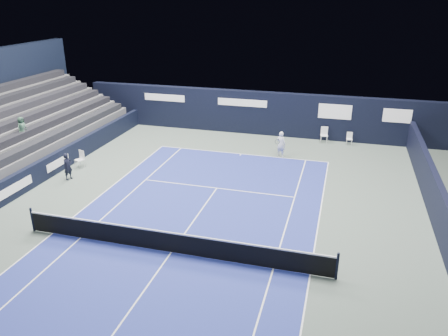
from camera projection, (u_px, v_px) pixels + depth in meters
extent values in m
plane|color=#4B5951|center=(188.00, 228.00, 19.19)|extent=(48.00, 48.00, 0.00)
cube|color=navy|center=(171.00, 253.00, 17.40)|extent=(10.97, 23.77, 0.01)
cube|color=black|center=(436.00, 200.00, 19.79)|extent=(0.30, 22.00, 1.80)
cube|color=silver|center=(324.00, 136.00, 29.99)|extent=(0.53, 0.51, 0.05)
cube|color=silver|center=(324.00, 131.00, 30.08)|extent=(0.48, 0.09, 0.57)
cylinder|color=silver|center=(327.00, 138.00, 30.23)|extent=(0.03, 0.03, 0.50)
cylinder|color=silver|center=(321.00, 138.00, 30.29)|extent=(0.03, 0.03, 0.50)
cylinder|color=silver|center=(327.00, 140.00, 29.88)|extent=(0.03, 0.03, 0.50)
cylinder|color=silver|center=(321.00, 140.00, 29.93)|extent=(0.03, 0.03, 0.50)
cube|color=white|center=(324.00, 129.00, 30.06)|extent=(0.39, 0.14, 0.36)
cube|color=silver|center=(349.00, 139.00, 29.57)|extent=(0.41, 0.39, 0.04)
cube|color=silver|center=(350.00, 135.00, 29.64)|extent=(0.38, 0.06, 0.45)
cylinder|color=silver|center=(351.00, 141.00, 29.75)|extent=(0.02, 0.02, 0.40)
cylinder|color=silver|center=(346.00, 141.00, 29.81)|extent=(0.02, 0.02, 0.40)
cylinder|color=silver|center=(352.00, 143.00, 29.47)|extent=(0.02, 0.02, 0.40)
cylinder|color=silver|center=(347.00, 143.00, 29.53)|extent=(0.02, 0.02, 0.40)
cube|color=white|center=(79.00, 160.00, 25.71)|extent=(0.57, 0.56, 0.04)
cube|color=white|center=(82.00, 155.00, 25.76)|extent=(0.43, 0.18, 0.53)
cylinder|color=white|center=(85.00, 163.00, 25.83)|extent=(0.03, 0.03, 0.47)
cylinder|color=white|center=(80.00, 162.00, 26.04)|extent=(0.03, 0.03, 0.47)
cylinder|color=white|center=(79.00, 165.00, 25.55)|extent=(0.03, 0.03, 0.47)
cylinder|color=white|center=(75.00, 164.00, 25.76)|extent=(0.03, 0.03, 0.47)
imported|color=black|center=(68.00, 167.00, 23.96)|extent=(0.50, 0.63, 1.51)
cube|color=white|center=(241.00, 154.00, 28.01)|extent=(10.97, 0.06, 0.00)
cube|color=white|center=(310.00, 275.00, 16.02)|extent=(0.06, 23.77, 0.00)
cube|color=white|center=(53.00, 233.00, 18.77)|extent=(0.06, 23.77, 0.00)
cube|color=white|center=(273.00, 269.00, 16.37)|extent=(0.06, 23.77, 0.00)
cube|color=white|center=(80.00, 238.00, 18.43)|extent=(0.06, 23.77, 0.00)
cube|color=white|center=(217.00, 188.00, 23.11)|extent=(8.23, 0.06, 0.00)
cube|color=white|center=(171.00, 252.00, 17.40)|extent=(0.06, 12.80, 0.00)
cube|color=white|center=(241.00, 155.00, 27.88)|extent=(0.06, 0.30, 0.00)
cylinder|color=black|center=(337.00, 266.00, 15.59)|extent=(0.10, 0.10, 1.10)
cylinder|color=black|center=(32.00, 220.00, 18.80)|extent=(0.10, 0.10, 1.10)
cube|color=black|center=(171.00, 243.00, 17.23)|extent=(12.80, 0.03, 0.86)
cube|color=white|center=(170.00, 233.00, 17.06)|extent=(12.80, 0.05, 0.06)
cube|color=black|center=(256.00, 113.00, 31.55)|extent=(26.00, 0.60, 3.10)
cube|color=silver|center=(164.00, 98.00, 32.74)|extent=(3.20, 0.02, 0.50)
cube|color=silver|center=(242.00, 103.00, 31.24)|extent=(3.60, 0.02, 0.50)
cube|color=silver|center=(335.00, 112.00, 29.68)|extent=(2.20, 0.02, 1.00)
cube|color=silver|center=(397.00, 116.00, 28.68)|extent=(1.80, 0.02, 0.90)
cube|color=black|center=(56.00, 163.00, 24.92)|extent=(0.30, 22.00, 1.20)
cube|color=silver|center=(15.00, 188.00, 21.75)|extent=(0.02, 2.40, 0.45)
cube|color=silver|center=(58.00, 163.00, 24.87)|extent=(0.02, 2.00, 0.45)
cube|color=#444446|center=(57.00, 152.00, 25.87)|extent=(0.90, 16.00, 1.65)
cube|color=#545557|center=(43.00, 147.00, 26.02)|extent=(0.90, 16.00, 2.10)
cube|color=#545457|center=(30.00, 143.00, 26.16)|extent=(0.90, 16.00, 2.55)
cube|color=#444446|center=(16.00, 138.00, 26.30)|extent=(0.90, 16.00, 3.00)
cube|color=#4C4C4E|center=(3.00, 133.00, 26.44)|extent=(0.90, 16.00, 3.45)
cube|color=black|center=(54.00, 136.00, 25.49)|extent=(0.63, 15.20, 0.40)
cube|color=black|center=(40.00, 127.00, 25.55)|extent=(0.63, 15.20, 0.40)
cube|color=black|center=(25.00, 119.00, 25.60)|extent=(0.63, 15.20, 0.40)
cube|color=black|center=(11.00, 110.00, 25.66)|extent=(0.63, 15.20, 0.40)
imported|color=#31523F|center=(22.00, 128.00, 24.12)|extent=(0.41, 0.61, 1.20)
imported|color=silver|center=(281.00, 144.00, 27.28)|extent=(0.70, 0.58, 1.65)
cylinder|color=black|center=(278.00, 142.00, 26.96)|extent=(0.03, 0.29, 0.13)
torus|color=black|center=(277.00, 142.00, 26.70)|extent=(0.30, 0.13, 0.29)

